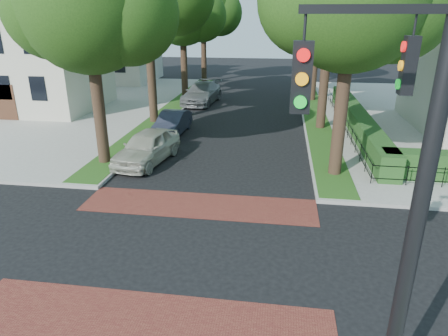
{
  "coord_description": "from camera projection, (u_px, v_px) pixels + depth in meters",
  "views": [
    {
      "loc": [
        2.93,
        -10.41,
        6.88
      ],
      "look_at": [
        0.97,
        3.19,
        1.6
      ],
      "focal_mm": 32.0,
      "sensor_mm": 36.0,
      "label": 1
    }
  ],
  "objects": [
    {
      "name": "parked_car_middle",
      "position": [
        172.0,
        123.0,
        24.45
      ],
      "size": [
        1.63,
        4.24,
        1.38
      ],
      "primitive_type": "imported",
      "rotation": [
        0.0,
        0.0,
        -0.04
      ],
      "color": "#212432",
      "rests_on": "ground"
    },
    {
      "name": "ground",
      "position": [
        179.0,
        250.0,
        12.47
      ],
      "size": [
        120.0,
        120.0,
        0.0
      ],
      "primitive_type": "plane",
      "color": "black",
      "rests_on": "ground"
    },
    {
      "name": "parked_car_rear",
      "position": [
        202.0,
        93.0,
        33.05
      ],
      "size": [
        2.9,
        5.95,
        1.67
      ],
      "primitive_type": "imported",
      "rotation": [
        0.0,
        0.0,
        -0.1
      ],
      "color": "slate",
      "rests_on": "ground"
    },
    {
      "name": "crosswalk_far",
      "position": [
        199.0,
        205.0,
        15.43
      ],
      "size": [
        9.0,
        2.2,
        0.01
      ],
      "primitive_type": "cube",
      "color": "maroon",
      "rests_on": "ground"
    },
    {
      "name": "house_left_near",
      "position": [
        31.0,
        42.0,
        29.35
      ],
      "size": [
        10.0,
        9.0,
        10.14
      ],
      "color": "beige",
      "rests_on": "sidewalk_nw"
    },
    {
      "name": "tree_left_near",
      "position": [
        92.0,
        5.0,
        17.26
      ],
      "size": [
        7.5,
        6.45,
        10.2
      ],
      "color": "black",
      "rests_on": "sidewalk_nw"
    },
    {
      "name": "grass_strip_ne",
      "position": [
        314.0,
        113.0,
        29.34
      ],
      "size": [
        1.6,
        29.8,
        0.02
      ],
      "primitive_type": "cube",
      "color": "#174012",
      "rests_on": "sidewalk_ne"
    },
    {
      "name": "house_left_far",
      "position": [
        109.0,
        34.0,
        42.29
      ],
      "size": [
        10.0,
        9.0,
        10.14
      ],
      "color": "beige",
      "rests_on": "sidewalk_nw"
    },
    {
      "name": "crosswalk_near",
      "position": [
        146.0,
        323.0,
        9.51
      ],
      "size": [
        9.0,
        2.2,
        0.01
      ],
      "primitive_type": "cube",
      "color": "maroon",
      "rests_on": "ground"
    },
    {
      "name": "sidewalk_nw",
      "position": [
        4.0,
        104.0,
        32.59
      ],
      "size": [
        30.0,
        30.0,
        0.15
      ],
      "primitive_type": "cube",
      "color": "gray",
      "rests_on": "ground"
    },
    {
      "name": "hedge_main_road",
      "position": [
        357.0,
        119.0,
        25.04
      ],
      "size": [
        1.0,
        18.0,
        1.2
      ],
      "primitive_type": "cube",
      "color": "#153E19",
      "rests_on": "sidewalk_ne"
    },
    {
      "name": "tree_left_far",
      "position": [
        184.0,
        12.0,
        33.01
      ],
      "size": [
        7.0,
        6.02,
        9.86
      ],
      "color": "black",
      "rests_on": "sidewalk_nw"
    },
    {
      "name": "parked_car_front",
      "position": [
        147.0,
        147.0,
        19.67
      ],
      "size": [
        2.62,
        4.94,
        1.6
      ],
      "primitive_type": "imported",
      "rotation": [
        0.0,
        0.0,
        -0.16
      ],
      "color": "#B6B6A4",
      "rests_on": "ground"
    },
    {
      "name": "tree_left_back",
      "position": [
        204.0,
        10.0,
        41.24
      ],
      "size": [
        7.75,
        6.66,
        10.44
      ],
      "color": "black",
      "rests_on": "sidewalk_nw"
    },
    {
      "name": "grass_strip_nw",
      "position": [
        172.0,
        108.0,
        30.78
      ],
      "size": [
        1.6,
        29.8,
        0.02
      ],
      "primitive_type": "cube",
      "color": "#174012",
      "rests_on": "sidewalk_nw"
    },
    {
      "name": "tree_right_far",
      "position": [
        319.0,
        15.0,
        31.63
      ],
      "size": [
        7.25,
        6.23,
        9.74
      ],
      "color": "black",
      "rests_on": "sidewalk_ne"
    },
    {
      "name": "tree_right_back",
      "position": [
        313.0,
        11.0,
        39.83
      ],
      "size": [
        7.5,
        6.45,
        10.2
      ],
      "color": "black",
      "rests_on": "sidewalk_ne"
    },
    {
      "name": "traffic_signal",
      "position": [
        407.0,
        168.0,
        6.06
      ],
      "size": [
        2.17,
        2.0,
        8.0
      ],
      "color": "black",
      "rests_on": "sidewalk_se"
    },
    {
      "name": "fence_main_road",
      "position": [
        343.0,
        121.0,
        25.2
      ],
      "size": [
        0.06,
        18.0,
        0.9
      ],
      "primitive_type": null,
      "color": "black",
      "rests_on": "sidewalk_ne"
    }
  ]
}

